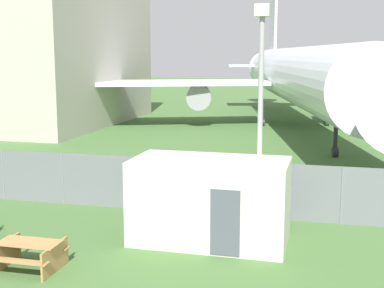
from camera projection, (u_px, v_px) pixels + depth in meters
name	position (u px, v px, depth m)	size (l,w,h in m)	color
perimeter_fence	(126.00, 182.00, 19.58)	(56.07, 0.07, 1.97)	slate
airplane	(299.00, 76.00, 40.75)	(35.97, 44.56, 12.58)	white
portable_cabin	(210.00, 201.00, 16.05)	(4.65, 2.39, 2.54)	beige
picnic_bench_near_cabin	(30.00, 252.00, 14.07)	(1.65, 1.41, 0.76)	#A37A47
light_mast	(261.00, 95.00, 16.26)	(0.44, 0.44, 7.09)	#99999E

